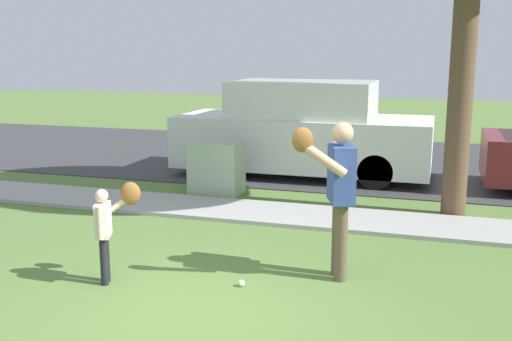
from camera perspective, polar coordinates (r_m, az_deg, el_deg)
The scene contains 8 objects.
ground_plane at distance 8.97m, azimuth 3.06°, elevation -4.61°, with size 48.00×48.00×0.00m, color #567538.
sidewalk_strip at distance 9.05m, azimuth 3.22°, elevation -4.26°, with size 36.00×1.20×0.06m, color #A3A39E.
road_surface at distance 13.84m, azimuth 8.28°, elevation 1.05°, with size 36.00×6.80×0.02m, color #38383A.
person_adult at distance 6.43m, azimuth 7.85°, elevation -1.32°, with size 0.65×0.81×1.74m.
person_child at distance 6.56m, azimuth -13.83°, elevation -4.62°, with size 0.44×0.53×1.09m.
baseball at distance 6.45m, azimuth -1.40°, elevation -10.78°, with size 0.07×0.07×0.07m, color white.
utility_cabinet at distance 10.37m, azimuth -3.81°, elevation 0.23°, with size 0.87×0.63×0.93m, color #9EB293.
parked_van_white at distance 11.89m, azimuth 4.51°, elevation 3.79°, with size 5.00×1.95×1.88m.
Camera 1 is at (2.10, -4.86, 2.48)m, focal length 41.60 mm.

